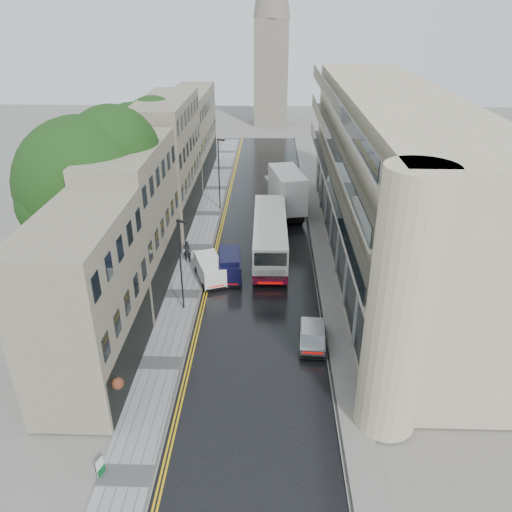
# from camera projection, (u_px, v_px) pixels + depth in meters

# --- Properties ---
(road) EXTENTS (9.00, 85.00, 0.02)m
(road) POSITION_uv_depth(u_px,v_px,m) (261.00, 249.00, 45.66)
(road) COLOR black
(road) RESTS_ON ground
(left_sidewalk) EXTENTS (2.70, 85.00, 0.12)m
(left_sidewalk) POSITION_uv_depth(u_px,v_px,m) (198.00, 247.00, 45.81)
(left_sidewalk) COLOR gray
(left_sidewalk) RESTS_ON ground
(right_sidewalk) EXTENTS (1.80, 85.00, 0.12)m
(right_sidewalk) POSITION_uv_depth(u_px,v_px,m) (321.00, 249.00, 45.49)
(right_sidewalk) COLOR slate
(right_sidewalk) RESTS_ON ground
(old_shop_row) EXTENTS (4.50, 56.00, 12.00)m
(old_shop_row) POSITION_uv_depth(u_px,v_px,m) (159.00, 176.00, 45.46)
(old_shop_row) COLOR gray
(old_shop_row) RESTS_ON ground
(modern_block) EXTENTS (8.00, 40.00, 14.00)m
(modern_block) POSITION_uv_depth(u_px,v_px,m) (387.00, 182.00, 40.89)
(modern_block) COLOR #C6B493
(modern_block) RESTS_ON ground
(church_spire) EXTENTS (6.40, 6.40, 40.00)m
(church_spire) POSITION_uv_depth(u_px,v_px,m) (272.00, 5.00, 85.28)
(church_spire) COLOR gray
(church_spire) RESTS_ON ground
(tree_near) EXTENTS (10.56, 10.56, 13.89)m
(tree_near) POSITION_uv_depth(u_px,v_px,m) (88.00, 206.00, 36.20)
(tree_near) COLOR black
(tree_near) RESTS_ON ground
(tree_far) EXTENTS (9.24, 9.24, 12.46)m
(tree_far) POSITION_uv_depth(u_px,v_px,m) (137.00, 164.00, 48.11)
(tree_far) COLOR black
(tree_far) RESTS_ON ground
(cream_bus) EXTENTS (2.94, 12.35, 3.36)m
(cream_bus) POSITION_uv_depth(u_px,v_px,m) (255.00, 254.00, 40.97)
(cream_bus) COLOR white
(cream_bus) RESTS_ON road
(white_lorry) EXTENTS (4.57, 9.48, 4.78)m
(white_lorry) POSITION_uv_depth(u_px,v_px,m) (278.00, 198.00, 50.69)
(white_lorry) COLOR white
(white_lorry) RESTS_ON road
(silver_hatchback) EXTENTS (1.87, 3.79, 1.38)m
(silver_hatchback) POSITION_uv_depth(u_px,v_px,m) (301.00, 346.00, 31.49)
(silver_hatchback) COLOR #9B9A9F
(silver_hatchback) RESTS_ON road
(white_van) EXTENTS (3.03, 4.44, 1.85)m
(white_van) POSITION_uv_depth(u_px,v_px,m) (204.00, 280.00, 38.65)
(white_van) COLOR white
(white_van) RESTS_ON road
(navy_van) EXTENTS (2.12, 4.53, 2.24)m
(navy_van) POSITION_uv_depth(u_px,v_px,m) (220.00, 273.00, 39.17)
(navy_van) COLOR black
(navy_van) RESTS_ON road
(pedestrian) EXTENTS (0.77, 0.57, 1.93)m
(pedestrian) POSITION_uv_depth(u_px,v_px,m) (187.00, 251.00, 42.81)
(pedestrian) COLOR black
(pedestrian) RESTS_ON left_sidewalk
(lamp_post_near) EXTENTS (0.79, 0.49, 6.97)m
(lamp_post_near) POSITION_uv_depth(u_px,v_px,m) (181.00, 266.00, 35.01)
(lamp_post_near) COLOR black
(lamp_post_near) RESTS_ON left_sidewalk
(lamp_post_far) EXTENTS (0.86, 0.51, 7.58)m
(lamp_post_far) POSITION_uv_depth(u_px,v_px,m) (219.00, 175.00, 52.79)
(lamp_post_far) COLOR black
(lamp_post_far) RESTS_ON left_sidewalk
(estate_sign) EXTENTS (0.27, 0.56, 0.94)m
(estate_sign) POSITION_uv_depth(u_px,v_px,m) (100.00, 467.00, 23.39)
(estate_sign) COLOR silver
(estate_sign) RESTS_ON left_sidewalk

